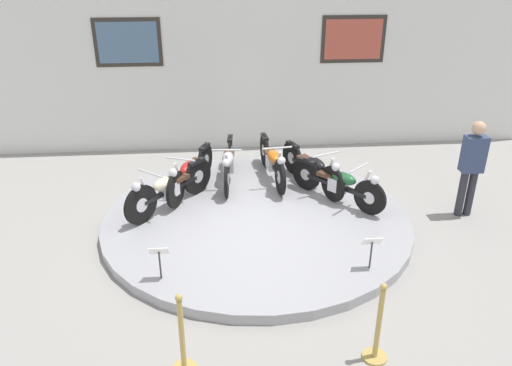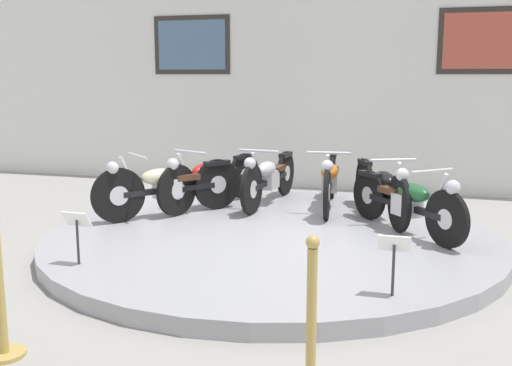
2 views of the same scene
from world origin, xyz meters
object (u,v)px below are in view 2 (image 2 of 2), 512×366
object	(u,v)px
motorcycle_cream	(167,185)
stanchion_post_right_of_entry	(311,349)
motorcycle_green	(407,201)
info_placard_front_centre	(394,252)
stanchion_post_left_of_entry	(1,309)
motorcycle_orange	(330,179)
motorcycle_red	(210,178)
motorcycle_silver	(269,176)
info_placard_front_left	(77,226)
motorcycle_black	(381,187)

from	to	relation	value
motorcycle_cream	stanchion_post_right_of_entry	xyz separation A→B (m)	(2.52, -3.52, -0.21)
motorcycle_green	info_placard_front_centre	bearing A→B (deg)	-90.55
stanchion_post_left_of_entry	stanchion_post_right_of_entry	world-z (taller)	same
motorcycle_green	stanchion_post_left_of_entry	size ratio (longest dim) A/B	1.47
motorcycle_orange	motorcycle_green	bearing A→B (deg)	-44.72
motorcycle_cream	motorcycle_red	size ratio (longest dim) A/B	0.83
motorcycle_silver	info_placard_front_left	size ratio (longest dim) A/B	3.89
motorcycle_orange	info_placard_front_centre	bearing A→B (deg)	-71.49
motorcycle_orange	stanchion_post_left_of_entry	world-z (taller)	stanchion_post_left_of_entry
motorcycle_orange	motorcycle_black	distance (m)	0.80
motorcycle_green	stanchion_post_left_of_entry	distance (m)	4.34
motorcycle_green	stanchion_post_left_of_entry	bearing A→B (deg)	-125.65
info_placard_front_centre	motorcycle_red	bearing A→B (deg)	133.87
motorcycle_red	info_placard_front_left	xyz separation A→B (m)	(-0.32, -2.66, -0.02)
motorcycle_red	motorcycle_green	xyz separation A→B (m)	(2.58, -0.64, -0.02)
motorcycle_black	stanchion_post_right_of_entry	size ratio (longest dim) A/B	1.81
motorcycle_red	motorcycle_cream	bearing A→B (deg)	-117.67
motorcycle_silver	stanchion_post_left_of_entry	bearing A→B (deg)	-98.13
motorcycle_cream	info_placard_front_left	bearing A→B (deg)	-89.53
motorcycle_red	stanchion_post_right_of_entry	world-z (taller)	stanchion_post_right_of_entry
info_placard_front_centre	stanchion_post_right_of_entry	world-z (taller)	stanchion_post_right_of_entry
info_placard_front_left	stanchion_post_right_of_entry	world-z (taller)	stanchion_post_right_of_entry
stanchion_post_left_of_entry	motorcycle_cream	bearing A→B (deg)	96.28
motorcycle_orange	stanchion_post_right_of_entry	xyz separation A→B (m)	(0.65, -4.55, -0.21)
motorcycle_orange	info_placard_front_centre	world-z (taller)	motorcycle_orange
motorcycle_black	motorcycle_green	xyz separation A→B (m)	(0.34, -0.64, -0.02)
motorcycle_green	info_placard_front_centre	xyz separation A→B (m)	(-0.02, -2.02, -0.00)
info_placard_front_centre	stanchion_post_left_of_entry	distance (m)	2.93
motorcycle_cream	motorcycle_red	bearing A→B (deg)	62.33
motorcycle_green	stanchion_post_right_of_entry	size ratio (longest dim) A/B	1.47
motorcycle_silver	motorcycle_black	size ratio (longest dim) A/B	1.07
motorcycle_black	motorcycle_green	world-z (taller)	motorcycle_black
stanchion_post_right_of_entry	motorcycle_black	bearing A→B (deg)	89.26
stanchion_post_left_of_entry	info_placard_front_left	bearing A→B (deg)	103.87
motorcycle_red	stanchion_post_right_of_entry	bearing A→B (deg)	-62.28
motorcycle_silver	info_placard_front_centre	bearing A→B (deg)	-58.65
stanchion_post_right_of_entry	motorcycle_cream	bearing A→B (deg)	125.60
motorcycle_red	info_placard_front_left	distance (m)	2.68
info_placard_front_centre	motorcycle_silver	bearing A→B (deg)	121.35
motorcycle_red	stanchion_post_right_of_entry	xyz separation A→B (m)	(2.19, -4.16, -0.20)
motorcycle_red	motorcycle_orange	size ratio (longest dim) A/B	0.94
motorcycle_orange	motorcycle_cream	bearing A→B (deg)	-151.29
stanchion_post_right_of_entry	stanchion_post_left_of_entry	bearing A→B (deg)	180.00
motorcycle_green	stanchion_post_right_of_entry	world-z (taller)	stanchion_post_right_of_entry
motorcycle_silver	info_placard_front_centre	distance (m)	3.57
motorcycle_red	info_placard_front_centre	xyz separation A→B (m)	(2.56, -2.66, -0.02)
info_placard_front_centre	motorcycle_black	bearing A→B (deg)	96.80
motorcycle_cream	info_placard_front_centre	world-z (taller)	motorcycle_cream
motorcycle_silver	stanchion_post_left_of_entry	distance (m)	4.60
motorcycle_green	motorcycle_silver	bearing A→B (deg)	151.27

